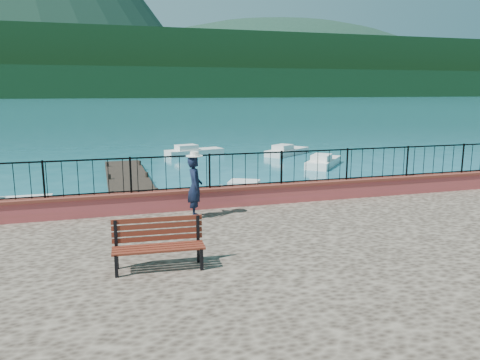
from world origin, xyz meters
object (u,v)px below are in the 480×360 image
boat_2 (324,159)px  boat_5 (287,149)px  boat_1 (256,190)px  boat_4 (194,150)px  park_bench (159,254)px  person (195,187)px

boat_2 → boat_5: size_ratio=1.00×
boat_1 → boat_4: bearing=117.4°
park_bench → boat_1: (5.28, 9.74, -1.09)m
boat_2 → boat_1: bearing=177.4°
park_bench → boat_5: park_bench is taller
boat_1 → boat_2: (6.78, 7.22, 0.00)m
park_bench → boat_1: size_ratio=0.50×
boat_4 → boat_5: (6.38, -1.70, 0.00)m
boat_4 → boat_5: bearing=-28.7°
boat_1 → boat_4: 14.19m
boat_4 → boat_5: same height
boat_5 → person: bearing=-154.3°
boat_4 → boat_2: bearing=-60.4°
boat_1 → boat_5: bearing=90.4°
boat_1 → boat_4: same height
park_bench → boat_1: 11.14m
person → boat_1: 7.60m
park_bench → boat_2: 20.84m
park_bench → person: size_ratio=1.06×
person → boat_5: person is taller
boat_1 → boat_2: same height
boat_2 → person: bearing=-177.6°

